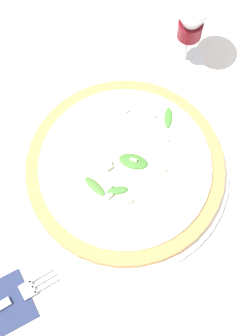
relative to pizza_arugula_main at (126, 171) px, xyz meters
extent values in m
plane|color=silver|center=(0.01, 0.00, -0.02)|extent=(6.00, 6.00, 0.00)
cylinder|color=white|center=(0.00, 0.00, -0.01)|extent=(0.35, 0.35, 0.01)
cylinder|color=#B7844C|center=(0.00, 0.00, 0.00)|extent=(0.33, 0.33, 0.02)
cylinder|color=silver|center=(0.00, 0.00, 0.02)|extent=(0.28, 0.28, 0.01)
ellipsoid|color=#448932|center=(0.10, 0.06, 0.02)|extent=(0.03, 0.04, 0.01)
ellipsoid|color=#407A2E|center=(0.01, 0.00, 0.02)|extent=(0.05, 0.05, 0.01)
ellipsoid|color=#497C32|center=(-0.06, -0.02, 0.02)|extent=(0.03, 0.04, 0.01)
ellipsoid|color=#417E32|center=(-0.03, -0.03, 0.02)|extent=(0.04, 0.02, 0.01)
cube|color=beige|center=(0.05, -0.03, 0.03)|extent=(0.01, 0.01, 0.01)
cube|color=beige|center=(0.03, 0.09, 0.03)|extent=(0.01, 0.01, 0.00)
cube|color=beige|center=(-0.02, 0.01, 0.03)|extent=(0.01, 0.01, 0.01)
cube|color=beige|center=(-0.04, -0.04, 0.03)|extent=(0.01, 0.01, 0.01)
cube|color=beige|center=(-0.03, 0.00, 0.03)|extent=(0.01, 0.01, 0.01)
cube|color=beige|center=(-0.02, -0.06, 0.03)|extent=(0.01, 0.01, 0.01)
cube|color=beige|center=(0.08, 0.02, 0.03)|extent=(0.00, 0.01, 0.00)
cube|color=beige|center=(0.01, 0.00, 0.03)|extent=(0.01, 0.01, 0.01)
cube|color=beige|center=(0.07, 0.07, 0.03)|extent=(0.01, 0.01, 0.01)
cube|color=beige|center=(-0.03, -0.02, 0.03)|extent=(0.01, 0.01, 0.01)
cylinder|color=white|center=(0.18, 0.18, -0.01)|extent=(0.07, 0.07, 0.00)
cylinder|color=white|center=(0.18, 0.18, 0.02)|extent=(0.01, 0.01, 0.06)
cone|color=white|center=(0.18, 0.18, 0.10)|extent=(0.08, 0.08, 0.09)
cylinder|color=maroon|center=(0.18, 0.18, 0.07)|extent=(0.04, 0.04, 0.03)
cube|color=silver|center=(-0.20, -0.13, -0.01)|extent=(0.03, 0.03, 0.00)
cube|color=silver|center=(-0.18, -0.14, -0.01)|extent=(0.04, 0.01, 0.00)
cube|color=silver|center=(-0.18, -0.13, -0.01)|extent=(0.04, 0.01, 0.00)
cube|color=silver|center=(-0.18, -0.12, -0.01)|extent=(0.04, 0.01, 0.00)
camera|label=1|loc=(-0.09, -0.27, 0.72)|focal=50.00mm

